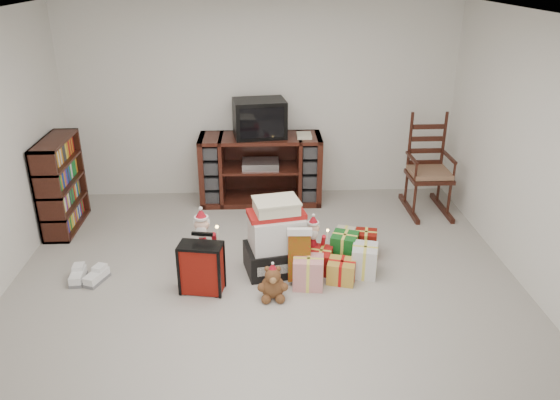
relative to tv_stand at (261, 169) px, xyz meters
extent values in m
cube|color=#B1ACA3|center=(0.02, -2.19, -0.45)|extent=(5.00, 5.00, 0.01)
cube|color=white|center=(0.02, -2.19, 2.06)|extent=(5.00, 5.00, 0.01)
cube|color=white|center=(0.02, 0.31, 0.81)|extent=(5.00, 0.01, 2.50)
cube|color=white|center=(0.02, -4.69, 0.81)|extent=(5.00, 0.01, 2.50)
cube|color=white|center=(2.52, -2.19, 0.81)|extent=(0.01, 5.00, 2.50)
cube|color=#411712|center=(0.00, 0.00, 0.00)|extent=(1.55, 0.57, 0.88)
cube|color=#B6B6B8|center=(0.00, -0.03, 0.08)|extent=(0.47, 0.34, 0.09)
cube|color=#3A1710|center=(-2.31, -0.66, 0.10)|extent=(0.29, 0.88, 1.08)
cube|color=#3A1710|center=(2.08, -0.40, 0.01)|extent=(0.51, 0.49, 0.05)
cube|color=#9B7554|center=(2.08, -0.40, 0.07)|extent=(0.47, 0.45, 0.06)
cube|color=#3A1710|center=(2.08, -0.18, 0.43)|extent=(0.43, 0.06, 0.78)
cube|color=#3A1710|center=(2.08, -0.40, -0.41)|extent=(0.51, 0.84, 0.06)
cube|color=black|center=(0.13, -1.77, -0.30)|extent=(0.69, 0.55, 0.28)
cube|color=silver|center=(0.13, -1.77, 0.00)|extent=(0.58, 0.49, 0.33)
cube|color=#A01412|center=(0.13, -1.77, 0.19)|extent=(0.60, 0.40, 0.05)
cube|color=beige|center=(0.13, -1.77, 0.27)|extent=(0.47, 0.39, 0.11)
cube|color=maroon|center=(-0.59, -2.13, -0.19)|extent=(0.41, 0.27, 0.51)
cube|color=black|center=(-0.59, -2.04, 0.13)|extent=(0.20, 0.07, 0.03)
ellipsoid|color=brown|center=(0.08, -2.26, -0.33)|extent=(0.22, 0.19, 0.23)
sphere|color=brown|center=(0.08, -2.29, -0.19)|extent=(0.15, 0.15, 0.15)
cone|color=#A6111D|center=(0.51, -1.67, -0.26)|extent=(0.26, 0.26, 0.37)
sphere|color=beige|center=(0.51, -1.67, -0.02)|extent=(0.13, 0.13, 0.13)
cone|color=#A6111D|center=(0.51, -1.67, 0.07)|extent=(0.11, 0.11, 0.09)
cylinder|color=silver|center=(0.65, -1.77, -0.06)|extent=(0.02, 0.02, 0.11)
cone|color=#A6111D|center=(-0.61, -1.69, -0.22)|extent=(0.31, 0.31, 0.44)
sphere|color=beige|center=(-0.61, -1.69, 0.06)|extent=(0.15, 0.15, 0.15)
cone|color=#A6111D|center=(-0.61, -1.69, 0.17)|extent=(0.13, 0.13, 0.11)
cylinder|color=silver|center=(-0.45, -1.81, 0.01)|extent=(0.02, 0.02, 0.13)
cube|color=white|center=(-1.83, -1.90, -0.39)|extent=(0.14, 0.30, 0.10)
cube|color=white|center=(-1.64, -1.90, -0.39)|extent=(0.22, 0.32, 0.10)
cube|color=#A01412|center=(0.59, -1.86, -0.32)|extent=(0.25, 0.25, 0.25)
cube|color=#18621D|center=(0.78, -1.61, -0.32)|extent=(0.25, 0.25, 0.25)
cube|color=gold|center=(0.83, -2.00, -0.32)|extent=(0.25, 0.25, 0.25)
cube|color=silver|center=(0.54, -2.19, -0.32)|extent=(0.25, 0.25, 0.25)
cube|color=silver|center=(1.02, -1.81, -0.32)|extent=(0.25, 0.25, 0.25)
cube|color=maroon|center=(0.98, -1.42, -0.32)|extent=(0.25, 0.25, 0.25)
cube|color=beige|center=(0.74, -1.37, -0.32)|extent=(0.25, 0.25, 0.25)
cube|color=black|center=(0.00, 0.01, 0.67)|extent=(0.68, 0.53, 0.46)
cube|color=black|center=(0.00, -0.22, 0.67)|extent=(0.54, 0.09, 0.37)
camera|label=1|loc=(-0.05, -6.60, 2.46)|focal=35.00mm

